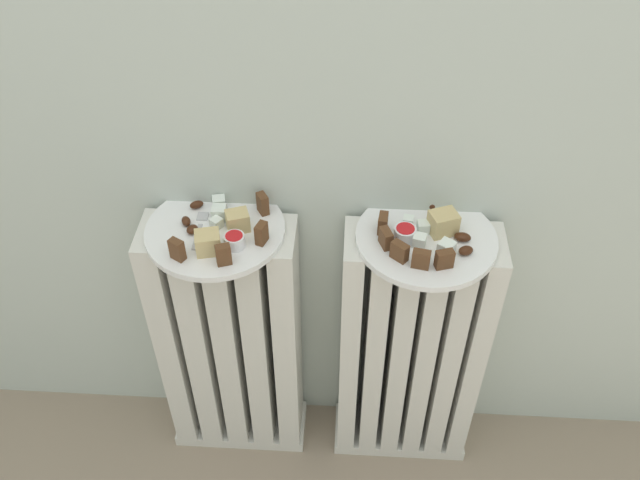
# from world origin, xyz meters

# --- Properties ---
(radiator_left) EXTENTS (0.30, 0.12, 0.64)m
(radiator_left) POSITION_xyz_m (-0.19, 0.28, 0.32)
(radiator_left) COLOR silver
(radiator_left) RESTS_ON ground_plane
(radiator_right) EXTENTS (0.30, 0.12, 0.64)m
(radiator_right) POSITION_xyz_m (0.19, 0.28, 0.32)
(radiator_right) COLOR silver
(radiator_right) RESTS_ON ground_plane
(plate_left) EXTENTS (0.25, 0.25, 0.01)m
(plate_left) POSITION_xyz_m (-0.19, 0.28, 0.65)
(plate_left) COLOR white
(plate_left) RESTS_ON radiator_left
(plate_right) EXTENTS (0.25, 0.25, 0.01)m
(plate_right) POSITION_xyz_m (0.19, 0.28, 0.65)
(plate_right) COLOR white
(plate_right) RESTS_ON radiator_right
(dark_cake_slice_left_0) EXTENTS (0.03, 0.03, 0.04)m
(dark_cake_slice_left_0) POSITION_xyz_m (-0.24, 0.20, 0.67)
(dark_cake_slice_left_0) COLOR #56351E
(dark_cake_slice_left_0) RESTS_ON plate_left
(dark_cake_slice_left_1) EXTENTS (0.03, 0.02, 0.04)m
(dark_cake_slice_left_1) POSITION_xyz_m (-0.16, 0.19, 0.67)
(dark_cake_slice_left_1) COLOR #56351E
(dark_cake_slice_left_1) RESTS_ON plate_left
(dark_cake_slice_left_2) EXTENTS (0.02, 0.03, 0.04)m
(dark_cake_slice_left_2) POSITION_xyz_m (-0.10, 0.25, 0.67)
(dark_cake_slice_left_2) COLOR #56351E
(dark_cake_slice_left_2) RESTS_ON plate_left
(dark_cake_slice_left_3) EXTENTS (0.03, 0.03, 0.04)m
(dark_cake_slice_left_3) POSITION_xyz_m (-0.11, 0.33, 0.67)
(dark_cake_slice_left_3) COLOR #56351E
(dark_cake_slice_left_3) RESTS_ON plate_left
(marble_cake_slice_left_0) EXTENTS (0.05, 0.05, 0.04)m
(marble_cake_slice_left_0) POSITION_xyz_m (-0.19, 0.22, 0.67)
(marble_cake_slice_left_0) COLOR tan
(marble_cake_slice_left_0) RESTS_ON plate_left
(marble_cake_slice_left_1) EXTENTS (0.05, 0.04, 0.04)m
(marble_cake_slice_left_1) POSITION_xyz_m (-0.15, 0.28, 0.67)
(marble_cake_slice_left_1) COLOR tan
(marble_cake_slice_left_1) RESTS_ON plate_left
(turkish_delight_left_0) EXTENTS (0.03, 0.03, 0.02)m
(turkish_delight_left_0) POSITION_xyz_m (-0.19, 0.28, 0.66)
(turkish_delight_left_0) COLOR white
(turkish_delight_left_0) RESTS_ON plate_left
(turkish_delight_left_1) EXTENTS (0.03, 0.03, 0.02)m
(turkish_delight_left_1) POSITION_xyz_m (-0.19, 0.34, 0.67)
(turkish_delight_left_1) COLOR white
(turkish_delight_left_1) RESTS_ON plate_left
(turkish_delight_left_2) EXTENTS (0.03, 0.03, 0.03)m
(turkish_delight_left_2) POSITION_xyz_m (-0.19, 0.31, 0.67)
(turkish_delight_left_2) COLOR white
(turkish_delight_left_2) RESTS_ON plate_left
(medjool_date_left_0) EXTENTS (0.03, 0.03, 0.01)m
(medjool_date_left_0) POSITION_xyz_m (-0.23, 0.27, 0.66)
(medjool_date_left_0) COLOR #3D1E0F
(medjool_date_left_0) RESTS_ON plate_left
(medjool_date_left_1) EXTENTS (0.03, 0.03, 0.01)m
(medjool_date_left_1) POSITION_xyz_m (-0.23, 0.33, 0.66)
(medjool_date_left_1) COLOR #3D1E0F
(medjool_date_left_1) RESTS_ON plate_left
(medjool_date_left_2) EXTENTS (0.02, 0.03, 0.02)m
(medjool_date_left_2) POSITION_xyz_m (-0.24, 0.29, 0.66)
(medjool_date_left_2) COLOR #3D1E0F
(medjool_date_left_2) RESTS_ON plate_left
(jam_bowl_left) EXTENTS (0.04, 0.04, 0.02)m
(jam_bowl_left) POSITION_xyz_m (-0.15, 0.23, 0.67)
(jam_bowl_left) COLOR white
(jam_bowl_left) RESTS_ON plate_left
(dark_cake_slice_right_0) EXTENTS (0.02, 0.03, 0.03)m
(dark_cake_slice_right_0) POSITION_xyz_m (0.11, 0.29, 0.67)
(dark_cake_slice_right_0) COLOR #56351E
(dark_cake_slice_right_0) RESTS_ON plate_right
(dark_cake_slice_right_1) EXTENTS (0.03, 0.03, 0.03)m
(dark_cake_slice_right_1) POSITION_xyz_m (0.12, 0.25, 0.67)
(dark_cake_slice_right_1) COLOR #56351E
(dark_cake_slice_right_1) RESTS_ON plate_right
(dark_cake_slice_right_2) EXTENTS (0.03, 0.03, 0.03)m
(dark_cake_slice_right_2) POSITION_xyz_m (0.14, 0.22, 0.67)
(dark_cake_slice_right_2) COLOR #56351E
(dark_cake_slice_right_2) RESTS_ON plate_right
(dark_cake_slice_right_3) EXTENTS (0.03, 0.02, 0.03)m
(dark_cake_slice_right_3) POSITION_xyz_m (0.17, 0.20, 0.67)
(dark_cake_slice_right_3) COLOR #56351E
(dark_cake_slice_right_3) RESTS_ON plate_right
(dark_cake_slice_right_4) EXTENTS (0.03, 0.02, 0.03)m
(dark_cake_slice_right_4) POSITION_xyz_m (0.21, 0.20, 0.67)
(dark_cake_slice_right_4) COLOR #56351E
(dark_cake_slice_right_4) RESTS_ON plate_right
(marble_cake_slice_right_0) EXTENTS (0.06, 0.05, 0.04)m
(marble_cake_slice_right_0) POSITION_xyz_m (0.22, 0.29, 0.67)
(marble_cake_slice_right_0) COLOR tan
(marble_cake_slice_right_0) RESTS_ON plate_right
(turkish_delight_right_0) EXTENTS (0.02, 0.02, 0.02)m
(turkish_delight_right_0) POSITION_xyz_m (0.18, 0.29, 0.66)
(turkish_delight_right_0) COLOR white
(turkish_delight_right_0) RESTS_ON plate_right
(turkish_delight_right_1) EXTENTS (0.04, 0.04, 0.03)m
(turkish_delight_right_1) POSITION_xyz_m (0.22, 0.24, 0.67)
(turkish_delight_right_1) COLOR white
(turkish_delight_right_1) RESTS_ON plate_right
(turkish_delight_right_2) EXTENTS (0.03, 0.03, 0.02)m
(turkish_delight_right_2) POSITION_xyz_m (0.17, 0.25, 0.66)
(turkish_delight_right_2) COLOR white
(turkish_delight_right_2) RESTS_ON plate_right
(turkish_delight_right_3) EXTENTS (0.02, 0.02, 0.02)m
(turkish_delight_right_3) POSITION_xyz_m (0.16, 0.31, 0.66)
(turkish_delight_right_3) COLOR white
(turkish_delight_right_3) RESTS_ON plate_right
(medjool_date_right_0) EXTENTS (0.03, 0.02, 0.02)m
(medjool_date_right_0) POSITION_xyz_m (0.25, 0.27, 0.66)
(medjool_date_right_0) COLOR #3D1E0F
(medjool_date_right_0) RESTS_ON plate_right
(medjool_date_right_1) EXTENTS (0.03, 0.03, 0.02)m
(medjool_date_right_1) POSITION_xyz_m (0.25, 0.24, 0.66)
(medjool_date_right_1) COLOR #3D1E0F
(medjool_date_right_1) RESTS_ON plate_right
(medjool_date_right_2) EXTENTS (0.02, 0.03, 0.02)m
(medjool_date_right_2) POSITION_xyz_m (0.20, 0.36, 0.66)
(medjool_date_right_2) COLOR #3D1E0F
(medjool_date_right_2) RESTS_ON plate_right
(jam_bowl_right) EXTENTS (0.04, 0.04, 0.02)m
(jam_bowl_right) POSITION_xyz_m (0.15, 0.27, 0.67)
(jam_bowl_right) COLOR white
(jam_bowl_right) RESTS_ON plate_right
(fork) EXTENTS (0.02, 0.10, 0.00)m
(fork) POSITION_xyz_m (-0.22, 0.28, 0.66)
(fork) COLOR #B7B7BC
(fork) RESTS_ON plate_left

